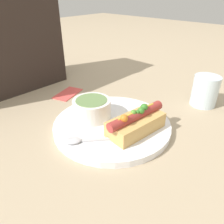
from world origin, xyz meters
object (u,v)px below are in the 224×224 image
(spoon, at_px, (83,140))
(drinking_glass, at_px, (205,91))
(hot_dog, at_px, (136,122))
(soup_bowl, at_px, (92,108))

(spoon, xyz_separation_m, drinking_glass, (0.39, -0.11, 0.03))
(hot_dog, distance_m, spoon, 0.13)
(spoon, bearing_deg, hot_dog, -167.89)
(hot_dog, relative_size, soup_bowl, 1.65)
(hot_dog, xyz_separation_m, spoon, (-0.11, 0.06, -0.02))
(soup_bowl, relative_size, drinking_glass, 1.07)
(hot_dog, relative_size, spoon, 1.29)
(hot_dog, bearing_deg, drinking_glass, -3.68)
(hot_dog, height_order, spoon, hot_dog)
(spoon, bearing_deg, soup_bowl, -103.47)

